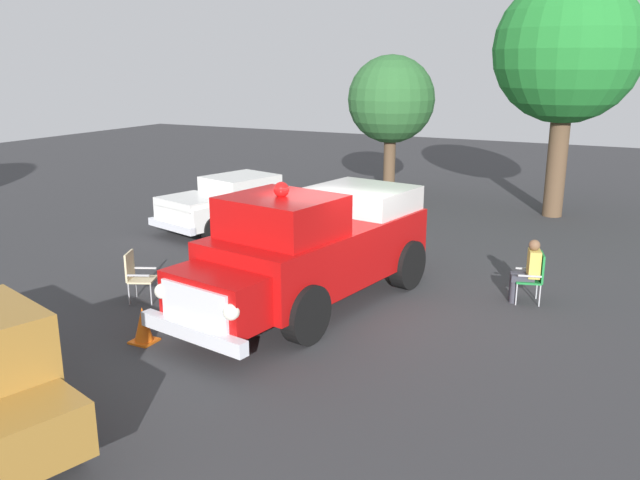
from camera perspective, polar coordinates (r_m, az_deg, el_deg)
name	(u,v)px	position (r m, az deg, el deg)	size (l,w,h in m)	color
ground_plane	(346,306)	(12.82, 2.30, -5.83)	(60.00, 60.00, 0.00)	#333335
vintage_fire_truck	(313,246)	(12.52, -0.64, -0.56)	(3.22, 6.23, 2.59)	black
classic_hot_rod	(232,201)	(19.00, -7.74, 3.37)	(2.93, 4.69, 1.46)	black
lawn_chair_near_truck	(535,274)	(13.50, 18.32, -2.86)	(0.61, 0.62, 1.02)	#B7BABF
lawn_chair_by_car	(381,208)	(18.78, 5.38, 2.82)	(0.64, 0.64, 1.02)	#B7BABF
lawn_chair_spare	(136,273)	(13.40, -15.85, -2.80)	(0.65, 0.65, 1.02)	#B7BABF
spectator_seated	(528,269)	(13.45, 17.80, -2.40)	(0.62, 0.51, 1.29)	#383842
oak_tree_right	(567,51)	(21.12, 20.90, 15.23)	(4.31, 4.31, 7.16)	brown
oak_tree_distant	(391,100)	(22.69, 6.26, 12.10)	(2.96, 2.96, 4.92)	brown
traffic_cone	(143,325)	(11.52, -15.28, -7.23)	(0.40, 0.40, 0.64)	orange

